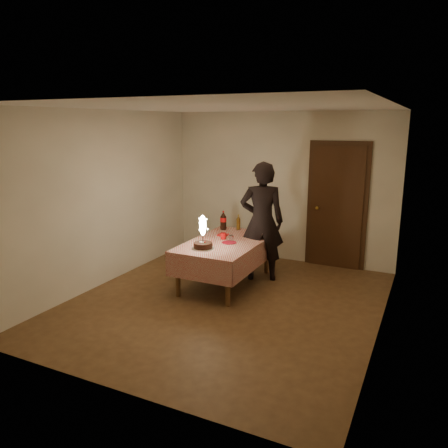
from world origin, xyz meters
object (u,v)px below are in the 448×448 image
(clear_cup, at_px, (231,238))
(red_plate, at_px, (229,242))
(red_cup, at_px, (223,236))
(amber_bottle_left, at_px, (238,223))
(dining_table, at_px, (225,247))
(birthday_cake, at_px, (203,240))
(cola_bottle, at_px, (223,221))
(photographer, at_px, (262,222))

(clear_cup, bearing_deg, red_plate, -80.85)
(red_cup, bearing_deg, amber_bottle_left, 93.60)
(dining_table, distance_m, birthday_cake, 0.54)
(dining_table, bearing_deg, clear_cup, 33.43)
(cola_bottle, relative_size, photographer, 0.17)
(birthday_cake, height_order, photographer, photographer)
(cola_bottle, bearing_deg, amber_bottle_left, 24.61)
(amber_bottle_left, bearing_deg, red_plate, -75.35)
(red_cup, height_order, clear_cup, red_cup)
(dining_table, distance_m, clear_cup, 0.16)
(birthday_cake, height_order, cola_bottle, birthday_cake)
(amber_bottle_left, bearing_deg, birthday_cake, -89.97)
(red_cup, distance_m, clear_cup, 0.16)
(dining_table, height_order, clear_cup, clear_cup)
(clear_cup, height_order, amber_bottle_left, amber_bottle_left)
(photographer, bearing_deg, red_plate, -122.80)
(birthday_cake, relative_size, photographer, 0.26)
(birthday_cake, bearing_deg, clear_cup, 69.99)
(birthday_cake, xyz_separation_m, clear_cup, (0.19, 0.53, -0.08))
(dining_table, bearing_deg, amber_bottle_left, 99.28)
(dining_table, relative_size, red_cup, 17.20)
(dining_table, relative_size, photographer, 0.93)
(clear_cup, height_order, cola_bottle, cola_bottle)
(cola_bottle, bearing_deg, photographer, -14.60)
(birthday_cake, height_order, amber_bottle_left, birthday_cake)
(red_plate, bearing_deg, red_cup, 139.09)
(birthday_cake, xyz_separation_m, photographer, (0.53, 0.93, 0.13))
(red_plate, height_order, photographer, photographer)
(photographer, bearing_deg, red_cup, -144.17)
(birthday_cake, bearing_deg, red_plate, 64.26)
(dining_table, bearing_deg, red_plate, -30.10)
(dining_table, height_order, amber_bottle_left, amber_bottle_left)
(red_plate, xyz_separation_m, red_cup, (-0.17, 0.14, 0.05))
(cola_bottle, height_order, amber_bottle_left, cola_bottle)
(red_cup, height_order, photographer, photographer)
(red_cup, relative_size, clear_cup, 1.11)
(clear_cup, distance_m, cola_bottle, 0.74)
(cola_bottle, height_order, photographer, photographer)
(birthday_cake, xyz_separation_m, cola_bottle, (-0.23, 1.12, 0.03))
(amber_bottle_left, bearing_deg, photographer, -29.58)
(photographer, bearing_deg, clear_cup, -130.01)
(red_plate, relative_size, red_cup, 2.20)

